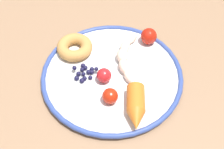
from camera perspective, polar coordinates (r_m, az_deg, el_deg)
dining_table at (r=0.84m, az=-1.41°, el=-1.83°), size 1.13×0.94×0.70m
plate at (r=0.75m, az=-0.00°, el=-0.14°), size 0.34×0.34×0.02m
banana at (r=0.77m, az=2.49°, el=3.35°), size 0.14×0.11×0.03m
carrot_orange at (r=0.68m, az=4.41°, el=-6.02°), size 0.11×0.10×0.04m
donut at (r=0.80m, az=-6.87°, el=4.99°), size 0.09×0.09×0.03m
blueberry_pile at (r=0.75m, az=-5.03°, el=0.31°), size 0.06×0.05×0.02m
tomato_near at (r=0.82m, az=6.76°, el=7.00°), size 0.04×0.04×0.04m
tomato_mid at (r=0.73m, az=-1.48°, el=-0.17°), size 0.04×0.04×0.04m
tomato_far at (r=0.69m, az=-0.35°, el=-3.98°), size 0.04×0.04×0.04m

